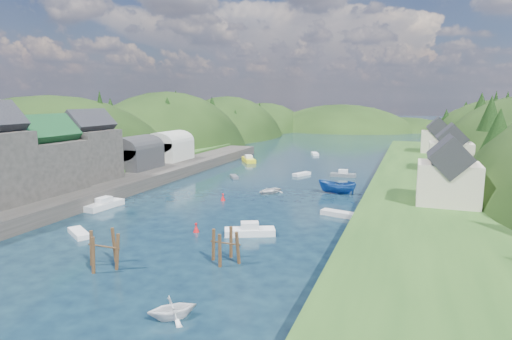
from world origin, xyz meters
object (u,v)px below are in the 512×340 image
at_px(piling_cluster_far, 226,249).
at_px(channel_buoy_near, 196,228).
at_px(piling_cluster_near, 104,253).
at_px(channel_buoy_far, 223,197).

relative_size(piling_cluster_far, channel_buoy_near, 3.33).
distance_m(piling_cluster_far, channel_buoy_near, 9.85).
height_order(piling_cluster_near, piling_cluster_far, piling_cluster_near).
xyz_separation_m(piling_cluster_near, piling_cluster_far, (9.73, 4.95, -0.11)).
relative_size(piling_cluster_near, piling_cluster_far, 1.06).
height_order(piling_cluster_far, channel_buoy_near, piling_cluster_far).
height_order(piling_cluster_near, channel_buoy_near, piling_cluster_near).
relative_size(piling_cluster_near, channel_buoy_near, 3.53).
xyz_separation_m(piling_cluster_near, channel_buoy_far, (-0.61, 26.81, -0.90)).
bearing_deg(piling_cluster_near, channel_buoy_far, 91.30).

